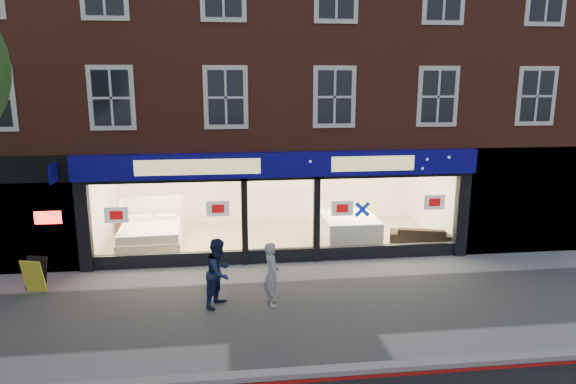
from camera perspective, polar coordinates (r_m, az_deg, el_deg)
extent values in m
plane|color=gray|center=(12.50, 0.76, -12.60)|extent=(120.00, 120.00, 0.00)
cube|color=#8C0A07|center=(9.81, 3.33, -20.18)|extent=(60.00, 0.10, 0.01)
cube|color=gray|center=(9.95, 3.12, -19.30)|extent=(60.00, 0.25, 0.12)
cube|color=tan|center=(17.35, -1.56, -5.13)|extent=(11.00, 4.50, 0.10)
cube|color=brown|center=(18.33, -2.22, 16.70)|extent=(19.00, 8.00, 6.70)
cube|color=#0B087A|center=(14.37, -0.74, 3.08)|extent=(11.40, 0.28, 0.70)
cube|color=black|center=(15.26, -0.79, -7.04)|extent=(11.00, 0.18, 0.40)
cube|color=black|center=(15.34, -21.71, -3.53)|extent=(0.35, 0.30, 2.60)
cube|color=black|center=(16.40, 18.70, -2.31)|extent=(0.35, 0.30, 2.60)
cube|color=white|center=(14.83, -13.37, -2.90)|extent=(4.20, 0.02, 2.10)
cube|color=white|center=(15.48, 11.28, -2.16)|extent=(4.20, 0.02, 2.10)
cube|color=white|center=(15.13, -0.87, -3.44)|extent=(1.80, 0.02, 2.10)
cube|color=silver|center=(19.20, -2.21, 0.45)|extent=(11.00, 0.20, 2.60)
cube|color=#FFEAC6|center=(16.76, -1.61, 3.21)|extent=(11.00, 4.50, 0.12)
cube|color=black|center=(16.16, -28.81, -2.15)|extent=(3.80, 0.60, 3.30)
cube|color=#FF140C|center=(15.43, -25.13, -2.59)|extent=(0.70, 0.04, 0.35)
cube|color=black|center=(17.40, 24.53, -0.77)|extent=(4.00, 0.40, 3.30)
cube|color=white|center=(16.86, -14.98, -5.22)|extent=(2.01, 2.33, 0.39)
cube|color=white|center=(16.76, -15.04, -4.12)|extent=(1.93, 2.23, 0.28)
cube|color=white|center=(17.86, -14.73, -2.62)|extent=(2.00, 0.21, 1.34)
cube|color=white|center=(17.53, -16.21, -2.77)|extent=(0.74, 0.39, 0.13)
cube|color=white|center=(17.45, -13.47, -2.68)|extent=(0.74, 0.39, 0.13)
cube|color=brown|center=(18.73, -17.69, -3.37)|extent=(0.57, 0.57, 0.55)
cube|color=white|center=(16.96, 6.74, -4.97)|extent=(1.68, 2.13, 0.28)
cube|color=white|center=(16.88, 6.76, -4.06)|extent=(1.68, 2.13, 0.28)
cube|color=white|center=(16.80, 6.78, -3.14)|extent=(1.68, 2.13, 0.28)
imported|color=black|center=(17.04, 14.52, -4.70)|extent=(2.07, 1.29, 0.57)
cube|color=gold|center=(14.62, -26.30, -8.25)|extent=(0.67, 0.53, 0.89)
imported|color=#A5A8AD|center=(12.31, -1.83, -9.08)|extent=(0.43, 0.60, 1.55)
imported|color=#182043|center=(12.35, -7.66, -8.83)|extent=(0.95, 1.01, 1.66)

